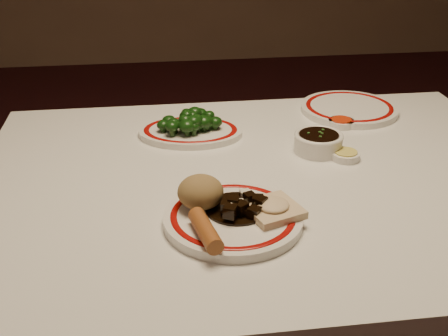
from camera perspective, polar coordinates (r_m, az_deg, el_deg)
dining_table at (r=1.21m, az=4.25°, el=-4.61°), size 1.20×0.90×0.75m
main_plate at (r=0.99m, az=0.92°, el=-5.13°), size 0.32×0.32×0.02m
rice_mound at (r=1.00m, az=-2.40°, el=-2.45°), size 0.08×0.08×0.06m
spring_roll at (r=0.92m, az=-1.90°, el=-6.34°), size 0.05×0.11×0.03m
fried_wonton at (r=0.99m, az=4.99°, el=-4.09°), size 0.11×0.11×0.02m
stirfry_heap at (r=0.99m, az=1.70°, el=-3.88°), size 0.11×0.11×0.03m
broccoli_plate at (r=1.35m, az=-3.42°, el=3.71°), size 0.27×0.24×0.02m
broccoli_pile at (r=1.33m, az=-3.31°, el=4.86°), size 0.16×0.11×0.05m
soy_bowl at (r=1.28m, az=9.55°, el=2.53°), size 0.11×0.11×0.04m
sweet_sour_dish at (r=1.43m, az=11.82°, el=4.52°), size 0.06×0.06×0.02m
mustard_dish at (r=1.25m, az=12.23°, el=1.27°), size 0.06×0.06×0.02m
far_plate at (r=1.53m, az=12.59°, el=5.93°), size 0.32×0.32×0.02m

